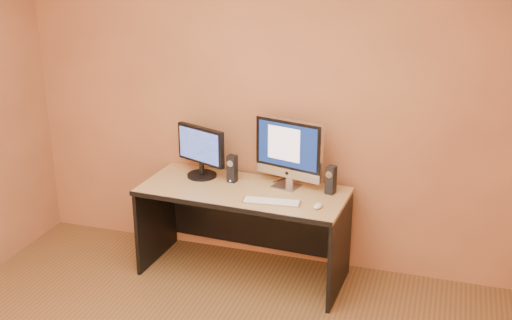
% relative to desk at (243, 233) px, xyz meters
% --- Properties ---
extents(walls, '(4.00, 4.00, 2.60)m').
position_rel_desk_xyz_m(walls, '(0.08, -1.62, 0.94)').
color(walls, '#A96C44').
rests_on(walls, ground).
extents(desk, '(1.58, 0.76, 0.71)m').
position_rel_desk_xyz_m(desk, '(0.00, 0.00, 0.00)').
color(desk, tan).
rests_on(desk, ground).
extents(imac, '(0.58, 0.34, 0.53)m').
position_rel_desk_xyz_m(imac, '(0.30, 0.15, 0.62)').
color(imac, silver).
rests_on(imac, desk).
extents(second_monitor, '(0.52, 0.39, 0.41)m').
position_rel_desk_xyz_m(second_monitor, '(-0.39, 0.16, 0.56)').
color(second_monitor, black).
rests_on(second_monitor, desk).
extents(speaker_left, '(0.07, 0.08, 0.21)m').
position_rel_desk_xyz_m(speaker_left, '(-0.13, 0.13, 0.46)').
color(speaker_left, black).
rests_on(speaker_left, desk).
extents(speaker_right, '(0.08, 0.08, 0.21)m').
position_rel_desk_xyz_m(speaker_right, '(0.64, 0.12, 0.46)').
color(speaker_right, black).
rests_on(speaker_right, desk).
extents(keyboard, '(0.43, 0.16, 0.02)m').
position_rel_desk_xyz_m(keyboard, '(0.27, -0.17, 0.37)').
color(keyboard, '#B1B2B6').
rests_on(keyboard, desk).
extents(mouse, '(0.07, 0.11, 0.03)m').
position_rel_desk_xyz_m(mouse, '(0.61, -0.16, 0.37)').
color(mouse, silver).
rests_on(mouse, desk).
extents(cable_a, '(0.05, 0.21, 0.01)m').
position_rel_desk_xyz_m(cable_a, '(0.29, 0.27, 0.36)').
color(cable_a, black).
rests_on(cable_a, desk).
extents(cable_b, '(0.10, 0.15, 0.01)m').
position_rel_desk_xyz_m(cable_b, '(0.23, 0.27, 0.36)').
color(cable_b, black).
rests_on(cable_b, desk).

